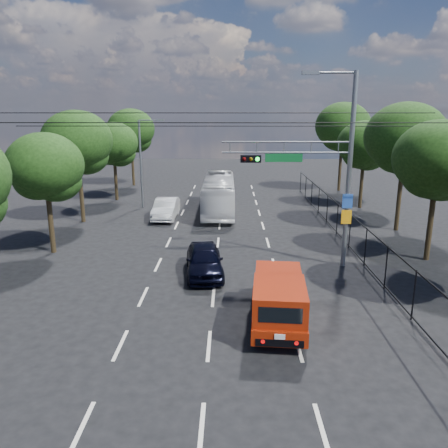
{
  "coord_description": "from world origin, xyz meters",
  "views": [
    {
      "loc": [
        0.68,
        -13.23,
        7.67
      ],
      "look_at": [
        0.44,
        5.61,
        2.8
      ],
      "focal_mm": 35.0,
      "sensor_mm": 36.0,
      "label": 1
    }
  ],
  "objects_px": {
    "signal_mast": "(325,163)",
    "white_van": "(166,209)",
    "navy_hatchback": "(204,260)",
    "white_bus": "(219,194)",
    "red_pickup": "(278,298)"
  },
  "relations": [
    {
      "from": "signal_mast",
      "to": "red_pickup",
      "type": "distance_m",
      "value": 8.12
    },
    {
      "from": "signal_mast",
      "to": "navy_hatchback",
      "type": "xyz_separation_m",
      "value": [
        -5.82,
        -1.31,
        -4.51
      ]
    },
    {
      "from": "signal_mast",
      "to": "red_pickup",
      "type": "height_order",
      "value": "signal_mast"
    },
    {
      "from": "signal_mast",
      "to": "white_van",
      "type": "relative_size",
      "value": 2.14
    },
    {
      "from": "white_bus",
      "to": "white_van",
      "type": "xyz_separation_m",
      "value": [
        -3.85,
        -2.35,
        -0.67
      ]
    },
    {
      "from": "signal_mast",
      "to": "navy_hatchback",
      "type": "bearing_deg",
      "value": -167.26
    },
    {
      "from": "signal_mast",
      "to": "white_van",
      "type": "distance_m",
      "value": 14.46
    },
    {
      "from": "navy_hatchback",
      "to": "signal_mast",
      "type": "bearing_deg",
      "value": 7.03
    },
    {
      "from": "navy_hatchback",
      "to": "white_van",
      "type": "height_order",
      "value": "same"
    },
    {
      "from": "navy_hatchback",
      "to": "white_bus",
      "type": "xyz_separation_m",
      "value": [
        0.37,
        13.78,
        0.67
      ]
    },
    {
      "from": "white_van",
      "to": "navy_hatchback",
      "type": "bearing_deg",
      "value": -72.31
    },
    {
      "from": "signal_mast",
      "to": "navy_hatchback",
      "type": "height_order",
      "value": "signal_mast"
    },
    {
      "from": "signal_mast",
      "to": "white_van",
      "type": "xyz_separation_m",
      "value": [
        -9.29,
        10.12,
        -4.51
      ]
    },
    {
      "from": "red_pickup",
      "to": "white_van",
      "type": "height_order",
      "value": "red_pickup"
    },
    {
      "from": "navy_hatchback",
      "to": "white_bus",
      "type": "height_order",
      "value": "white_bus"
    }
  ]
}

